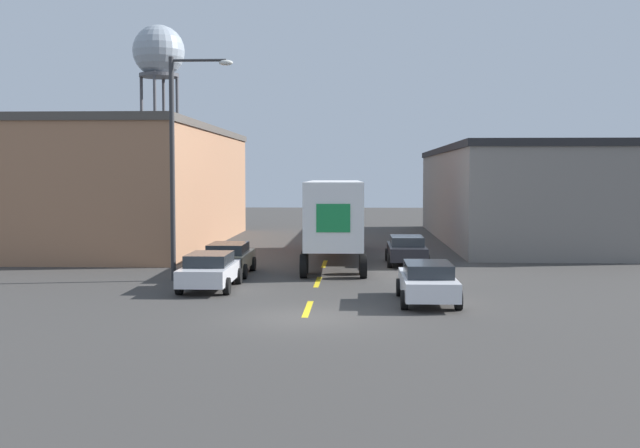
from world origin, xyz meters
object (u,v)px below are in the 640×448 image
(parked_car_left_near, at_px, (210,270))
(parked_car_right_near, at_px, (428,281))
(parked_car_left_far, at_px, (229,258))
(parked_car_right_mid, at_px, (407,249))
(street_lamp, at_px, (179,153))
(semi_truck, at_px, (335,213))
(water_tower, at_px, (159,56))

(parked_car_left_near, xyz_separation_m, parked_car_right_near, (7.83, -2.82, 0.00))
(parked_car_left_far, bearing_deg, parked_car_right_near, -42.38)
(parked_car_right_near, bearing_deg, parked_car_right_mid, 90.00)
(street_lamp, bearing_deg, parked_car_right_near, -28.57)
(parked_car_left_far, relative_size, parked_car_right_near, 1.00)
(semi_truck, bearing_deg, parked_car_right_mid, -21.68)
(parked_car_left_near, distance_m, parked_car_right_mid, 11.66)
(water_tower, bearing_deg, semi_truck, -62.73)
(semi_truck, distance_m, parked_car_left_far, 7.30)
(street_lamp, bearing_deg, parked_car_left_far, 50.26)
(semi_truck, distance_m, water_tower, 38.58)
(parked_car_left_near, height_order, street_lamp, street_lamp)
(parked_car_left_far, xyz_separation_m, parked_car_right_mid, (7.83, 4.32, 0.00))
(parked_car_left_far, bearing_deg, street_lamp, -129.74)
(semi_truck, relative_size, parked_car_left_near, 3.28)
(semi_truck, height_order, parked_car_right_near, semi_truck)
(parked_car_left_far, relative_size, street_lamp, 0.51)
(semi_truck, bearing_deg, parked_car_left_near, -114.92)
(parked_car_right_mid, height_order, water_tower, water_tower)
(water_tower, bearing_deg, street_lamp, -75.03)
(parked_car_left_near, xyz_separation_m, parked_car_left_far, (0.00, 4.32, 0.00))
(water_tower, bearing_deg, parked_car_right_near, -65.94)
(parked_car_left_far, distance_m, parked_car_right_mid, 8.94)
(parked_car_right_mid, height_order, parked_car_right_near, same)
(parked_car_right_near, relative_size, water_tower, 0.26)
(parked_car_left_near, distance_m, parked_car_left_far, 4.32)
(parked_car_left_far, height_order, water_tower, water_tower)
(parked_car_right_mid, relative_size, water_tower, 0.26)
(water_tower, xyz_separation_m, street_lamp, (10.71, -40.03, -9.78))
(parked_car_right_near, bearing_deg, parked_car_left_near, 160.17)
(parked_car_left_near, relative_size, water_tower, 0.26)
(parked_car_left_near, distance_m, street_lamp, 5.26)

